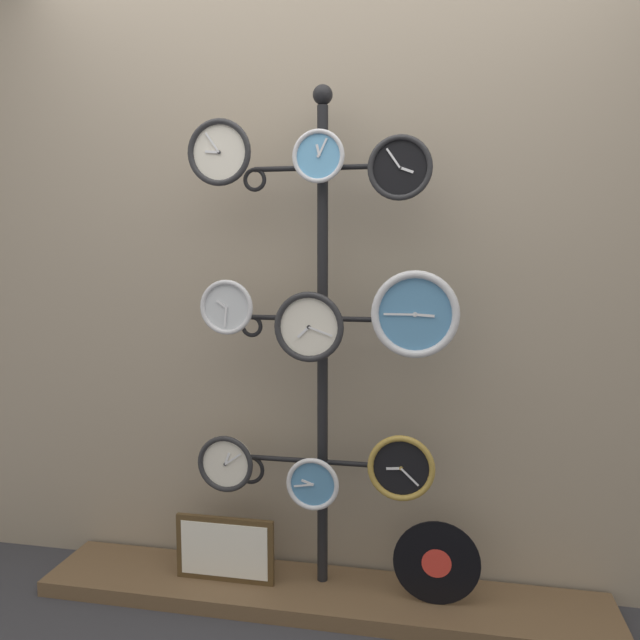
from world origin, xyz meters
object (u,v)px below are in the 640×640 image
Objects in this scene: clock_bottom_center at (313,484)px; clock_middle_left at (227,307)px; clock_top_left at (220,153)px; clock_top_right at (400,168)px; clock_top_center at (319,156)px; display_stand at (323,429)px; clock_bottom_right at (401,468)px; clock_middle_right at (415,314)px; picture_frame at (225,549)px; vinyl_record at (436,563)px; clock_bottom_left at (226,463)px; clock_middle_center at (309,327)px.

clock_middle_left is at bearing 178.59° from clock_bottom_center.
clock_top_left reaches higher than clock_top_right.
display_stand is at bearing 91.93° from clock_top_center.
display_stand is at bearing 17.25° from clock_top_left.
display_stand reaches higher than clock_top_left.
clock_bottom_center is 0.82× the size of clock_bottom_right.
clock_middle_right is 0.78× the size of picture_frame.
clock_top_center is at bearing 177.88° from clock_top_right.
clock_top_right is 1.60m from picture_frame.
clock_top_center is 0.61× the size of clock_middle_right.
clock_top_right is 1.43m from vinyl_record.
clock_top_center is 0.92× the size of clock_middle_left.
clock_bottom_left is (-0.01, 0.04, -1.18)m from clock_top_left.
clock_middle_center is 1.29× the size of clock_bottom_center.
clock_middle_right reaches higher than clock_bottom_center.
clock_middle_right is 1.27× the size of clock_bottom_right.
clock_top_center reaches higher than picture_frame.
clock_middle_right is 1.54× the size of clock_bottom_center.
clock_top_left is at bearing -162.75° from display_stand.
clock_top_right is 1.19m from clock_bottom_center.
clock_middle_left is at bearing -43.56° from clock_bottom_left.
clock_middle_center reaches higher than clock_bottom_left.
vinyl_record reaches higher than picture_frame.
display_stand is 6.15× the size of vinyl_record.
clock_top_center is 1.22m from clock_bottom_left.
picture_frame is (-0.35, 0.02, -0.89)m from clock_middle_center.
display_stand is 0.59m from clock_middle_right.
clock_middle_center is at bearing -179.70° from clock_bottom_right.
clock_middle_right is 0.74m from clock_bottom_center.
clock_bottom_right is at bearing 0.30° from clock_middle_center.
clock_top_right is 1.10× the size of clock_middle_left.
clock_middle_center is at bearing 1.64° from clock_top_left.
clock_top_center is 0.29m from clock_top_right.
clock_bottom_left is at bearing 175.09° from clock_bottom_center.
vinyl_record is (0.47, 0.01, -0.86)m from clock_middle_center.
clock_top_right reaches higher than clock_middle_center.
clock_bottom_center is 0.63× the size of vinyl_record.
clock_bottom_center is at bearing -1.41° from clock_middle_left.
clock_middle_center is 0.64m from clock_bottom_left.
clock_bottom_right is (0.33, 0.00, 0.08)m from clock_bottom_center.
clock_middle_right is (0.35, -0.10, 0.46)m from display_stand.
vinyl_record is (0.44, -0.01, -1.47)m from clock_top_center.
clock_top_right reaches higher than clock_middle_left.
clock_top_left is at bearing -129.51° from clock_middle_left.
clock_bottom_left is (-0.34, 0.03, -0.55)m from clock_middle_center.
clock_middle_center is at bearing -1.11° from clock_middle_left.
clock_top_center is at bearing 3.38° from clock_middle_left.
picture_frame is (-0.67, 0.00, -1.45)m from clock_top_right.
clock_top_right is (0.29, -0.01, -0.05)m from clock_top_center.
clock_top_left is 1.19× the size of clock_bottom_center.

